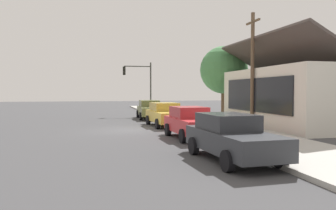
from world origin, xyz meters
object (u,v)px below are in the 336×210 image
car_olive (150,109)px  shade_tree (224,70)px  car_cherry (191,122)px  fire_hydrant_red (179,117)px  car_mustard (166,114)px  traffic_light_main (140,80)px  utility_pole_wooden (252,68)px  car_charcoal (231,137)px

car_olive → shade_tree: bearing=80.8°
car_cherry → fire_hydrant_red: 8.00m
car_mustard → traffic_light_main: (-10.44, -0.28, 2.67)m
car_mustard → traffic_light_main: 10.78m
shade_tree → utility_pole_wooden: utility_pole_wooden is taller
car_mustard → car_cherry: 6.08m
shade_tree → car_charcoal: bearing=-21.2°
car_mustard → utility_pole_wooden: (2.04, 5.38, 3.11)m
fire_hydrant_red → car_mustard: bearing=-37.8°
shade_tree → traffic_light_main: bearing=-129.4°
car_mustard → traffic_light_main: size_ratio=0.90×
shade_tree → car_olive: bearing=-101.8°
car_mustard → car_cherry: same height
shade_tree → fire_hydrant_red: 6.95m
car_charcoal → shade_tree: bearing=155.5°
car_olive → traffic_light_main: (-4.07, -0.26, 2.68)m
car_olive → car_charcoal: size_ratio=1.00×
fire_hydrant_red → utility_pole_wooden: bearing=46.3°
car_cherry → shade_tree: shade_tree is taller
traffic_light_main → fire_hydrant_red: 9.31m
car_olive → car_charcoal: bearing=2.0°
car_mustard → utility_pole_wooden: 6.54m
car_cherry → traffic_light_main: traffic_light_main is taller
car_mustard → traffic_light_main: bearing=178.9°
shade_tree → utility_pole_wooden: 7.16m
car_mustard → car_charcoal: size_ratio=0.99×
shade_tree → traffic_light_main: 8.51m
utility_pole_wooden → shade_tree: bearing=172.8°
car_mustard → car_charcoal: 11.63m
car_cherry → shade_tree: size_ratio=0.70×
car_charcoal → traffic_light_main: bearing=176.9°
car_olive → car_cherry: same height
car_olive → fire_hydrant_red: 4.81m
car_cherry → car_olive: bearing=177.8°
shade_tree → fire_hydrant_red: bearing=-56.2°
car_charcoal → utility_pole_wooden: bearing=146.5°
shade_tree → car_cherry: bearing=-29.4°
car_olive → car_cherry: size_ratio=1.09×
car_charcoal → traffic_light_main: traffic_light_main is taller
car_mustard → car_charcoal: same height
utility_pole_wooden → car_charcoal: bearing=-30.2°
car_olive → car_charcoal: same height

